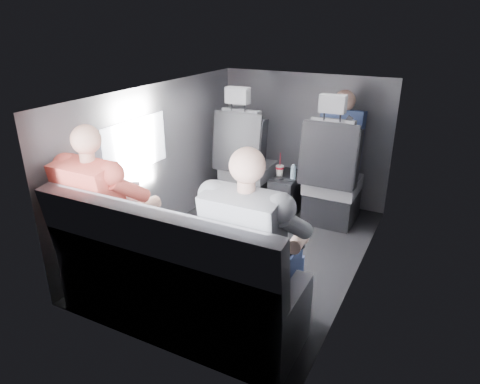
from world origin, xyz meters
The scene contains 19 objects.
floor centered at (0.00, 0.00, 0.00)m, with size 2.60×2.60×0.00m, color black.
ceiling centered at (0.00, 0.00, 1.35)m, with size 2.60×2.60×0.00m, color #B2B2AD.
panel_left centered at (-0.90, 0.00, 0.68)m, with size 0.02×2.60×1.35m, color #56565B.
panel_right centered at (0.90, 0.00, 0.68)m, with size 0.02×2.60×1.35m, color #56565B.
panel_front centered at (0.00, 1.30, 0.68)m, with size 1.80×0.02×1.35m, color #56565B.
panel_back centered at (0.00, -1.30, 0.68)m, with size 1.80×0.02×1.35m, color #56565B.
side_window centered at (-0.88, -0.30, 0.90)m, with size 0.02×0.75×0.42m, color white.
seatbelt centered at (0.45, 0.67, 0.80)m, with size 0.05×0.01×0.65m, color black.
front_seat_left centered at (-0.45, 0.84, 0.40)m, with size 0.52×0.58×1.26m.
front_seat_right centered at (0.45, 0.84, 0.40)m, with size 0.52×0.58×1.26m.
center_console centered at (0.00, 0.88, 0.20)m, with size 0.24×0.48×0.41m.
rear_bench centered at (0.00, -1.06, 0.31)m, with size 1.60×0.57×0.92m.
soda_cup centered at (-0.07, 0.83, 0.46)m, with size 0.08×0.08×0.24m.
water_bottle centered at (0.08, 0.80, 0.47)m, with size 0.05×0.05×0.15m.
laptop_white centered at (-0.61, -0.76, 0.63)m, with size 0.37×0.41×0.23m.
laptop_black centered at (0.51, -0.84, 0.63)m, with size 0.41×0.40×0.25m.
passenger_rear_left centered at (-0.60, -0.97, 0.65)m, with size 0.53×0.64×1.27m.
passenger_rear_right centered at (0.50, -0.97, 0.65)m, with size 0.53×0.65×1.27m.
passenger_front_right centered at (0.44, 1.10, 0.75)m, with size 0.40×0.40×0.81m.
Camera 1 is at (1.39, -2.90, 1.87)m, focal length 32.00 mm.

